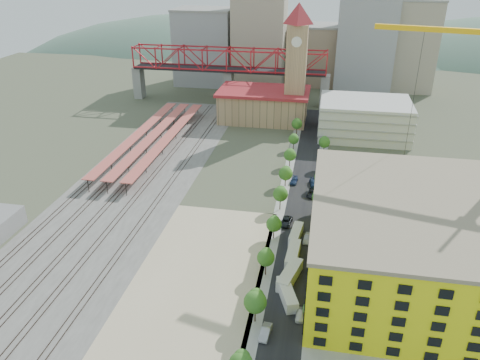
% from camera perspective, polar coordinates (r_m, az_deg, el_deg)
% --- Properties ---
extents(ground, '(400.00, 400.00, 0.00)m').
position_cam_1_polar(ground, '(128.55, -0.03, -4.27)').
color(ground, '#474C38').
rests_on(ground, ground).
extents(ballast_strip, '(36.00, 165.00, 0.06)m').
position_cam_1_polar(ballast_strip, '(153.03, -12.17, 0.32)').
color(ballast_strip, '#605E59').
rests_on(ballast_strip, ground).
extents(dirt_lot, '(28.00, 67.00, 0.06)m').
position_cam_1_polar(dirt_lot, '(103.98, -5.53, -12.64)').
color(dirt_lot, tan).
rests_on(dirt_lot, ground).
extents(street_asphalt, '(12.00, 170.00, 0.06)m').
position_cam_1_polar(street_asphalt, '(140.08, 7.55, -1.79)').
color(street_asphalt, black).
rests_on(street_asphalt, ground).
extents(sidewalk_west, '(3.00, 170.00, 0.04)m').
position_cam_1_polar(sidewalk_west, '(140.37, 5.32, -1.61)').
color(sidewalk_west, gray).
rests_on(sidewalk_west, ground).
extents(sidewalk_east, '(3.00, 170.00, 0.04)m').
position_cam_1_polar(sidewalk_east, '(140.02, 9.80, -1.98)').
color(sidewalk_east, gray).
rests_on(sidewalk_east, ground).
extents(construction_pad, '(50.00, 90.00, 0.06)m').
position_cam_1_polar(construction_pad, '(112.85, 21.45, -11.11)').
color(construction_pad, gray).
rests_on(construction_pad, ground).
extents(rail_tracks, '(26.56, 160.00, 0.18)m').
position_cam_1_polar(rail_tracks, '(153.65, -12.79, 0.42)').
color(rail_tracks, '#382B23').
rests_on(rail_tracks, ground).
extents(platform_canopies, '(16.00, 80.00, 4.12)m').
position_cam_1_polar(platform_canopies, '(176.74, -10.52, 5.41)').
color(platform_canopies, '#C05049').
rests_on(platform_canopies, ground).
extents(station_hall, '(38.00, 24.00, 13.10)m').
position_cam_1_polar(station_hall, '(201.42, 2.90, 9.16)').
color(station_hall, tan).
rests_on(station_hall, ground).
extents(clock_tower, '(12.00, 12.00, 52.00)m').
position_cam_1_polar(clock_tower, '(192.99, 6.92, 15.01)').
color(clock_tower, tan).
rests_on(clock_tower, ground).
extents(parking_garage, '(34.00, 26.00, 14.00)m').
position_cam_1_polar(parking_garage, '(188.89, 14.89, 7.27)').
color(parking_garage, silver).
rests_on(parking_garage, ground).
extents(truss_bridge, '(94.00, 9.60, 25.60)m').
position_cam_1_polar(truss_bridge, '(223.72, -1.42, 14.11)').
color(truss_bridge, gray).
rests_on(truss_bridge, ground).
extents(construction_building, '(44.60, 50.60, 18.80)m').
position_cam_1_polar(construction_building, '(107.11, 20.68, -7.01)').
color(construction_building, '#F8F014').
rests_on(construction_building, ground).
extents(street_trees, '(15.40, 124.40, 8.00)m').
position_cam_1_polar(street_trees, '(131.31, 7.27, -3.80)').
color(street_trees, '#24621D').
rests_on(street_trees, ground).
extents(skyline, '(133.00, 46.00, 60.00)m').
position_cam_1_polar(skyline, '(255.31, 7.83, 16.26)').
color(skyline, '#9EA0A3').
rests_on(skyline, ground).
extents(distant_hills, '(647.00, 264.00, 227.00)m').
position_cam_1_polar(distant_hills, '(397.14, 13.45, 3.90)').
color(distant_hills, '#4C6B59').
rests_on(distant_hills, ground).
extents(site_trailer_a, '(5.45, 9.64, 2.56)m').
position_cam_1_polar(site_trailer_a, '(99.68, 5.76, -13.71)').
color(site_trailer_a, silver).
rests_on(site_trailer_a, ground).
extents(site_trailer_b, '(5.18, 10.56, 2.80)m').
position_cam_1_polar(site_trailer_b, '(104.56, 6.09, -11.47)').
color(site_trailer_b, silver).
rests_on(site_trailer_b, ground).
extents(site_trailer_c, '(3.09, 9.97, 2.70)m').
position_cam_1_polar(site_trailer_c, '(110.97, 6.46, -9.05)').
color(site_trailer_c, silver).
rests_on(site_trailer_c, ground).
extents(site_trailer_d, '(3.25, 9.01, 2.41)m').
position_cam_1_polar(site_trailer_d, '(118.81, 6.83, -6.56)').
color(site_trailer_d, silver).
rests_on(site_trailer_d, ground).
extents(car_1, '(2.18, 4.98, 1.59)m').
position_cam_1_polar(car_1, '(92.03, 3.11, -18.06)').
color(car_1, '#9B9BA0').
rests_on(car_1, ground).
extents(car_2, '(3.24, 5.85, 1.55)m').
position_cam_1_polar(car_2, '(124.50, 5.66, -5.08)').
color(car_2, black).
rests_on(car_2, ground).
extents(car_3, '(2.49, 5.09, 1.42)m').
position_cam_1_polar(car_3, '(146.72, 6.60, -0.09)').
color(car_3, navy).
rests_on(car_3, ground).
extents(car_4, '(1.68, 4.14, 1.41)m').
position_cam_1_polar(car_4, '(96.20, 7.30, -16.00)').
color(car_4, silver).
rests_on(car_4, ground).
extents(car_5, '(2.30, 5.02, 1.60)m').
position_cam_1_polar(car_5, '(118.24, 8.24, -7.06)').
color(car_5, gray).
rests_on(car_5, ground).
extents(car_6, '(3.41, 5.98, 1.57)m').
position_cam_1_polar(car_6, '(139.66, 8.80, -1.62)').
color(car_6, black).
rests_on(car_6, ground).
extents(car_7, '(3.01, 5.54, 1.52)m').
position_cam_1_polar(car_7, '(146.01, 8.93, -0.36)').
color(car_7, navy).
rests_on(car_7, ground).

